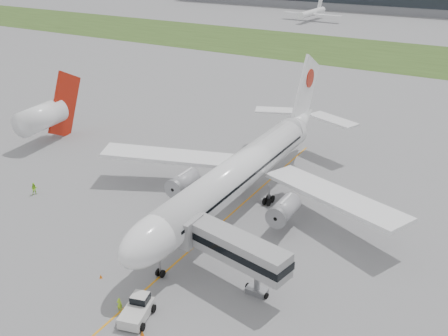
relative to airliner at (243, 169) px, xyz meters
The scene contains 13 objects.
ground 7.47m from the airliner, 90.00° to the right, with size 600.00×600.00×0.00m, color #98989B.
apron_markings 11.38m from the airliner, 90.00° to the right, with size 70.00×70.00×0.04m, color orange, non-canonical shape.
grass_strip 115.27m from the airliner, 90.00° to the left, with size 600.00×50.00×0.02m, color #334D1D.
control_tower 244.38m from the airliner, 111.62° to the left, with size 12.00×12.00×56.00m, color gray, non-canonical shape.
airliner is the anchor object (origin of this frame).
pushback_tug 26.95m from the airliner, 85.54° to the right, with size 3.72×4.70×2.16m.
jet_bridge 18.33m from the airliner, 67.10° to the right, with size 14.62×5.62×6.67m.
safety_cone_left 24.86m from the airliner, 103.60° to the right, with size 0.35×0.35×0.48m, color orange.
safety_cone_right 29.16m from the airliner, 81.70° to the right, with size 0.37×0.37×0.50m, color orange.
ground_crew_near 27.16m from the airliner, 90.25° to the right, with size 0.59×0.39×1.62m, color #B1F128.
ground_crew_far 31.89m from the airliner, 155.31° to the right, with size 0.93×0.72×1.91m, color #99EC27.
neighbor_aircraft 43.79m from the airliner, behind, with size 5.76×16.60×13.45m.
distant_aircraft_left 183.23m from the airliner, 108.02° to the left, with size 28.35×25.01×10.84m, color white, non-canonical shape.
Camera 1 is at (29.94, -51.84, 35.34)m, focal length 40.00 mm.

